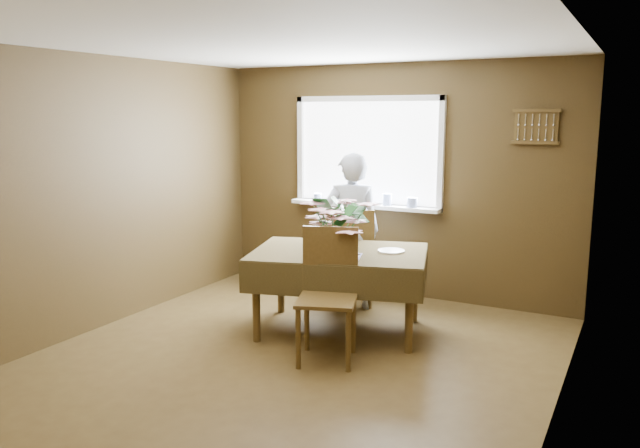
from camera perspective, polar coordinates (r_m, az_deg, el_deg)
The scene contains 15 objects.
floor at distance 5.13m, azimuth -2.94°, elevation -12.61°, with size 4.50×4.50×0.00m, color #463418.
ceiling at distance 4.76m, azimuth -3.22°, elevation 16.38°, with size 4.50×4.50×0.00m, color white.
wall_back at distance 6.80m, azimuth 6.72°, elevation 3.90°, with size 4.00×4.00×0.00m, color brown.
wall_front at distance 3.11m, azimuth -24.88°, elevation -4.44°, with size 4.00×4.00×0.00m, color brown.
wall_left at distance 6.05m, azimuth -19.58°, elevation 2.61°, with size 4.50×4.50×0.00m, color brown.
wall_right at distance 4.14m, azimuth 21.41°, elevation -0.75°, with size 4.50×4.50×0.00m, color brown.
window_assembly at distance 6.85m, azimuth 4.28°, elevation 4.86°, with size 1.72×0.20×1.22m.
spoon_rack at distance 6.35m, azimuth 19.15°, elevation 8.41°, with size 0.44×0.05×0.33m.
dining_table at distance 5.65m, azimuth 1.77°, elevation -3.38°, with size 1.78×1.45×0.76m.
chair_far at distance 6.38m, azimuth 2.76°, elevation -2.80°, with size 0.62×0.62×1.02m.
chair_near at distance 5.08m, azimuth 0.76°, elevation -5.96°, with size 0.58×0.58×1.07m.
seated_woman at distance 6.31m, azimuth 2.87°, elevation -0.67°, with size 0.58×0.38×1.60m, color white.
flower_bouquet at distance 5.33m, azimuth 1.48°, elevation 0.26°, with size 0.56×0.56×0.48m.
side_plate at distance 5.64m, azimuth 6.53°, elevation -2.46°, with size 0.24×0.24×0.01m, color white.
table_knife at distance 5.38m, azimuth 3.29°, elevation -3.00°, with size 0.02×0.19×0.00m, color silver.
Camera 1 is at (2.43, -4.06, 1.99)m, focal length 35.00 mm.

